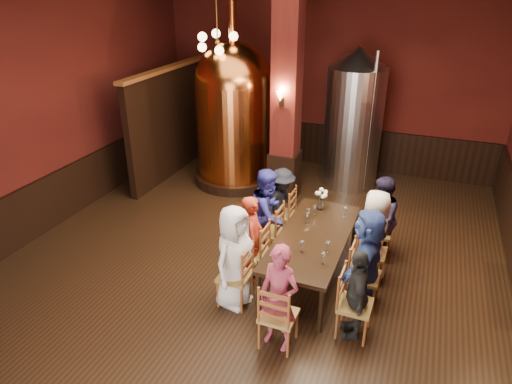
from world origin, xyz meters
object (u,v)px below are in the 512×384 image
at_px(dining_table, 313,239).
at_px(rose_vase, 321,196).
at_px(person_2, 268,214).
at_px(person_1, 253,238).
at_px(steel_vessel, 353,119).
at_px(copper_kettle, 234,113).
at_px(person_0, 234,257).

distance_m(dining_table, rose_vase, 0.94).
distance_m(person_2, rose_vase, 0.93).
relative_size(dining_table, person_2, 1.54).
bearing_deg(person_1, steel_vessel, -25.65).
height_order(dining_table, copper_kettle, copper_kettle).
xyz_separation_m(person_2, rose_vase, (0.73, 0.54, 0.21)).
height_order(copper_kettle, rose_vase, copper_kettle).
bearing_deg(person_2, person_1, -179.26).
xyz_separation_m(person_0, rose_vase, (0.75, 1.87, 0.23)).
bearing_deg(copper_kettle, person_0, -66.52).
distance_m(dining_table, copper_kettle, 4.08).
bearing_deg(person_0, person_2, 13.19).
height_order(person_1, steel_vessel, steel_vessel).
height_order(person_0, rose_vase, person_0).
bearing_deg(copper_kettle, dining_table, -49.20).
relative_size(person_2, copper_kettle, 0.36).
bearing_deg(copper_kettle, person_2, -56.69).
relative_size(dining_table, steel_vessel, 0.80).
bearing_deg(dining_table, copper_kettle, 131.55).
relative_size(dining_table, person_1, 1.73).
relative_size(person_0, steel_vessel, 0.51).
relative_size(person_1, person_2, 0.89).
relative_size(person_1, steel_vessel, 0.46).
height_order(person_2, rose_vase, person_2).
bearing_deg(person_1, copper_kettle, 11.51).
bearing_deg(rose_vase, copper_kettle, 139.40).
xyz_separation_m(person_0, person_1, (0.01, 0.67, -0.07)).
bearing_deg(steel_vessel, person_0, -98.30).
distance_m(person_1, person_2, 0.67).
bearing_deg(copper_kettle, person_1, -62.33).
bearing_deg(dining_table, person_1, -158.78).
distance_m(person_1, copper_kettle, 3.87).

